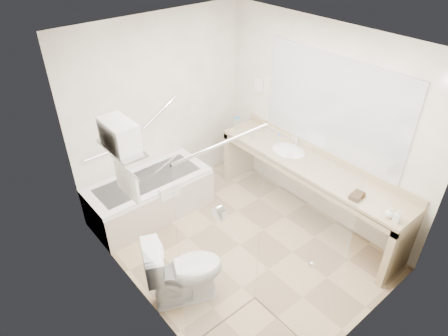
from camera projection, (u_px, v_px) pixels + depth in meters
floor at (239, 245)px, 4.96m from camera, size 3.20×3.20×0.00m
ceiling at (246, 43)px, 3.56m from camera, size 2.60×3.20×0.10m
wall_back at (161, 110)px, 5.28m from camera, size 2.60×0.10×2.50m
wall_front at (374, 242)px, 3.24m from camera, size 2.60×0.10×2.50m
wall_left at (134, 211)px, 3.57m from camera, size 0.10×3.20×2.50m
wall_right at (320, 124)px, 4.95m from camera, size 0.10×3.20×2.50m
bathtub at (150, 196)px, 5.33m from camera, size 1.60×0.73×0.59m
grab_bar_short at (99, 155)px, 4.91m from camera, size 0.40×0.03×0.03m
grab_bar_long at (159, 112)px, 5.23m from camera, size 0.53×0.03×0.33m
shower_enclosure at (259, 249)px, 3.44m from camera, size 0.96×0.91×2.11m
towel_shelf at (121, 143)px, 3.58m from camera, size 0.24×0.55×0.81m
vanity_counter at (309, 178)px, 5.05m from camera, size 0.55×2.70×0.95m
sink at (288, 152)px, 5.22m from camera, size 0.40×0.52×0.14m
faucet at (296, 141)px, 5.24m from camera, size 0.03×0.03×0.14m
mirror at (333, 106)px, 4.69m from camera, size 0.02×2.00×1.20m
hairdryer_unit at (259, 85)px, 5.48m from camera, size 0.08×0.10×0.18m
toilet at (184, 270)px, 4.11m from camera, size 0.92×0.73×0.79m
amenity_basket at (357, 196)px, 4.36m from camera, size 0.18×0.13×0.06m
soap_bottle_a at (397, 219)px, 4.03m from camera, size 0.07×0.15×0.07m
soap_bottle_b at (389, 214)px, 4.08m from camera, size 0.09×0.12×0.09m
water_bottle_left at (279, 141)px, 5.22m from camera, size 0.06×0.06×0.21m
water_bottle_mid at (239, 123)px, 5.64m from camera, size 0.06×0.06×0.19m
water_bottle_right at (236, 124)px, 5.61m from camera, size 0.06×0.06×0.21m
drinking_glass_near at (252, 134)px, 5.46m from camera, size 0.09×0.09×0.10m
drinking_glass_far at (290, 156)px, 5.00m from camera, size 0.08×0.08×0.10m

